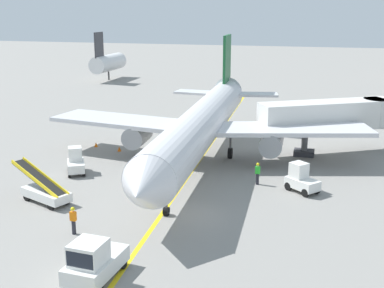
# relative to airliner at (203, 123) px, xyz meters

# --- Properties ---
(ground_plane) EXTENTS (300.00, 300.00, 0.00)m
(ground_plane) POSITION_rel_airliner_xyz_m (1.76, -11.68, -3.42)
(ground_plane) COLOR gray
(taxi_line_yellow) EXTENTS (4.66, 79.90, 0.01)m
(taxi_line_yellow) POSITION_rel_airliner_xyz_m (0.03, -6.68, -3.41)
(taxi_line_yellow) COLOR yellow
(taxi_line_yellow) RESTS_ON ground
(airliner) EXTENTS (28.57, 35.32, 10.10)m
(airliner) POSITION_rel_airliner_xyz_m (0.00, 0.00, 0.00)
(airliner) COLOR silver
(airliner) RESTS_ON ground
(jet_bridge) EXTENTS (12.38, 8.58, 4.85)m
(jet_bridge) POSITION_rel_airliner_xyz_m (11.09, 5.85, 0.12)
(jet_bridge) COLOR silver
(jet_bridge) RESTS_ON ground
(pushback_tug) EXTENTS (2.14, 3.72, 2.20)m
(pushback_tug) POSITION_rel_airliner_xyz_m (-0.24, -20.54, -2.42)
(pushback_tug) COLOR silver
(pushback_tug) RESTS_ON ground
(baggage_tug_near_wing) EXTENTS (2.32, 2.73, 2.10)m
(baggage_tug_near_wing) POSITION_rel_airliner_xyz_m (-9.05, -5.77, -2.49)
(baggage_tug_near_wing) COLOR silver
(baggage_tug_near_wing) RESTS_ON ground
(baggage_tug_by_cargo_door) EXTENTS (2.68, 2.53, 2.10)m
(baggage_tug_by_cargo_door) POSITION_rel_airliner_xyz_m (8.69, -5.26, -2.49)
(baggage_tug_by_cargo_door) COLOR silver
(baggage_tug_by_cargo_door) RESTS_ON ground
(belt_loader_forward_hold) EXTENTS (5.10, 3.06, 2.59)m
(belt_loader_forward_hold) POSITION_rel_airliner_xyz_m (-8.07, -12.03, -2.64)
(belt_loader_forward_hold) COLOR silver
(belt_loader_forward_hold) RESTS_ON ground
(ground_crew_marshaller) EXTENTS (0.36, 0.24, 1.70)m
(ground_crew_marshaller) POSITION_rel_airliner_xyz_m (-3.72, -16.12, -2.51)
(ground_crew_marshaller) COLOR #26262D
(ground_crew_marshaller) RESTS_ON ground
(ground_crew_wing_walker) EXTENTS (0.36, 0.24, 1.70)m
(ground_crew_wing_walker) POSITION_rel_airliner_xyz_m (5.43, -4.58, -2.51)
(ground_crew_wing_walker) COLOR #26262D
(ground_crew_wing_walker) RESTS_ON ground
(safety_cone_nose_left) EXTENTS (0.36, 0.36, 0.44)m
(safety_cone_nose_left) POSITION_rel_airliner_xyz_m (-8.27, 1.13, -3.20)
(safety_cone_nose_left) COLOR orange
(safety_cone_nose_left) RESTS_ON ground
(safety_cone_nose_right) EXTENTS (0.36, 0.36, 0.44)m
(safety_cone_nose_right) POSITION_rel_airliner_xyz_m (-11.04, 1.96, -3.20)
(safety_cone_nose_right) COLOR orange
(safety_cone_nose_right) RESTS_ON ground
(distant_aircraft_far_left) EXTENTS (3.00, 10.10, 8.80)m
(distant_aircraft_far_left) POSITION_rel_airliner_xyz_m (-29.36, 45.07, -0.20)
(distant_aircraft_far_left) COLOR silver
(distant_aircraft_far_left) RESTS_ON ground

